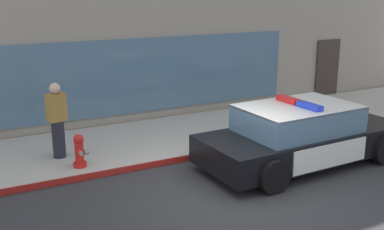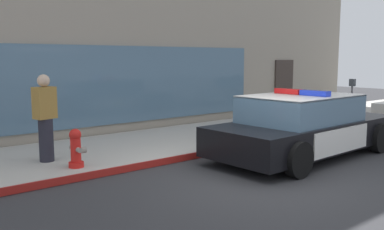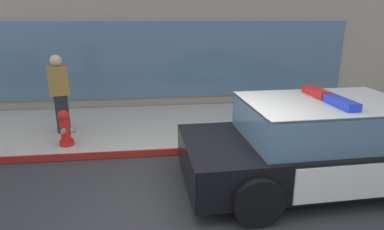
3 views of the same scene
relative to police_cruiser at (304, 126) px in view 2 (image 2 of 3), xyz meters
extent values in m
plane|color=#303033|center=(-2.12, -0.49, -0.68)|extent=(48.00, 48.00, 0.00)
cube|color=#B2ADA3|center=(-2.12, 2.94, -0.60)|extent=(48.00, 3.19, 0.15)
cube|color=maroon|center=(-2.12, 1.33, -0.60)|extent=(28.80, 0.04, 0.14)
cube|color=gray|center=(-0.50, 10.31, 3.52)|extent=(18.39, 11.44, 8.39)
cube|color=slate|center=(-2.71, 4.56, 0.77)|extent=(11.03, 0.08, 2.10)
cube|color=#382D28|center=(5.01, 4.56, 0.37)|extent=(1.00, 0.08, 2.10)
cube|color=black|center=(0.06, 0.00, -0.18)|extent=(4.88, 2.02, 0.60)
cube|color=silver|center=(1.60, 0.05, -0.01)|extent=(1.70, 1.88, 0.05)
cube|color=silver|center=(-1.63, -0.05, -0.01)|extent=(1.41, 1.87, 0.05)
cube|color=silver|center=(-0.07, 0.94, -0.18)|extent=(2.02, 0.10, 0.51)
cube|color=silver|center=(-0.01, -0.95, -0.18)|extent=(2.02, 0.10, 0.51)
cube|color=yellow|center=(-0.07, 0.96, -0.18)|extent=(0.22, 0.02, 0.26)
cube|color=slate|center=(-0.14, 0.00, 0.39)|extent=(2.56, 1.76, 0.60)
cube|color=silver|center=(-0.14, 0.00, 0.68)|extent=(2.56, 1.76, 0.04)
cube|color=red|center=(-0.15, 0.33, 0.76)|extent=(0.22, 0.64, 0.11)
cube|color=blue|center=(-0.12, -0.34, 0.76)|extent=(0.22, 0.64, 0.11)
cylinder|color=black|center=(1.62, 0.99, -0.34)|extent=(0.69, 0.24, 0.68)
cylinder|color=black|center=(1.68, -0.88, -0.34)|extent=(0.69, 0.24, 0.68)
cylinder|color=black|center=(-1.56, 0.88, -0.34)|extent=(0.69, 0.24, 0.68)
cylinder|color=black|center=(-1.50, -0.98, -0.34)|extent=(0.69, 0.24, 0.68)
cylinder|color=red|center=(-4.54, 1.77, -0.48)|extent=(0.28, 0.28, 0.10)
cylinder|color=red|center=(-4.54, 1.77, -0.20)|extent=(0.19, 0.19, 0.45)
sphere|color=red|center=(-4.54, 1.77, 0.09)|extent=(0.22, 0.22, 0.22)
cylinder|color=gray|center=(-4.54, 1.77, 0.16)|extent=(0.06, 0.06, 0.05)
cylinder|color=gray|center=(-4.54, 1.62, -0.18)|extent=(0.09, 0.10, 0.09)
cylinder|color=gray|center=(-4.54, 1.91, -0.18)|extent=(0.09, 0.10, 0.09)
cylinder|color=gray|center=(-4.39, 1.77, -0.22)|extent=(0.10, 0.12, 0.12)
cylinder|color=black|center=(5.83, 1.15, -0.36)|extent=(0.65, 0.23, 0.64)
cylinder|color=#23232D|center=(-4.79, 2.57, -0.10)|extent=(0.28, 0.28, 0.85)
cube|color=olive|center=(-4.79, 2.57, 0.63)|extent=(0.45, 0.35, 0.62)
sphere|color=beige|center=(-4.79, 2.57, 1.06)|extent=(0.24, 0.24, 0.24)
cylinder|color=slate|center=(5.19, 1.87, 0.02)|extent=(0.06, 0.06, 1.10)
cube|color=#474C51|center=(5.19, 1.87, 0.69)|extent=(0.12, 0.18, 0.24)
camera|label=1|loc=(-6.88, -7.77, 3.22)|focal=44.38mm
camera|label=2|loc=(-7.79, -5.58, 1.49)|focal=39.78mm
camera|label=3|loc=(-2.79, -4.46, 1.93)|focal=29.95mm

